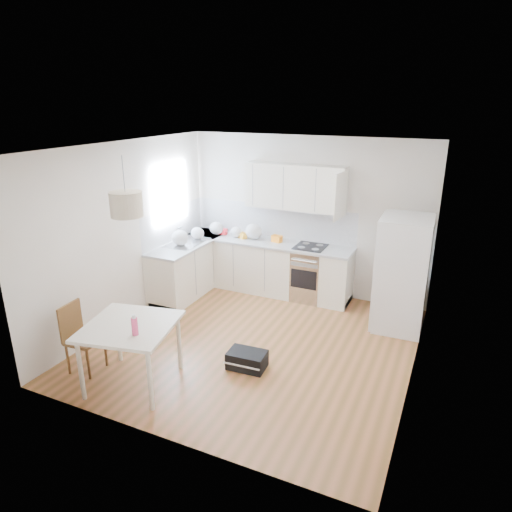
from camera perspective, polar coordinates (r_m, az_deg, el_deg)
The scene contains 29 objects.
floor at distance 6.53m, azimuth -0.22°, elevation -10.84°, with size 4.20×4.20×0.00m, color brown.
ceiling at distance 5.68m, azimuth -0.26°, elevation 13.46°, with size 4.20×4.20×0.00m, color white.
wall_back at distance 7.85m, azimuth 6.25°, elevation 4.92°, with size 4.20×4.20×0.00m, color beige.
wall_left at distance 7.08m, azimuth -15.88°, elevation 2.71°, with size 4.20×4.20×0.00m, color beige.
wall_right at distance 5.48m, azimuth 20.12°, elevation -2.50°, with size 4.20×4.20×0.00m, color beige.
window_glassblock at distance 7.86m, azimuth -10.68°, elevation 7.70°, with size 0.02×1.00×1.00m, color #BFE0F9.
cabinets_back at distance 8.06m, azimuth 1.29°, elevation -1.38°, with size 3.00×0.60×0.88m, color white.
cabinets_left at distance 8.09m, azimuth -8.24°, elevation -1.48°, with size 0.60×1.80×0.88m, color white.
counter_back at distance 7.91m, azimuth 1.31°, elevation 1.74°, with size 3.02×0.64×0.04m, color #B5B7BA.
counter_left at distance 7.95m, azimuth -8.40°, elevation 1.63°, with size 0.64×1.82×0.04m, color #B5B7BA.
backsplash_back at distance 8.08m, azimuth 2.16°, elevation 4.41°, with size 3.00×0.01×0.58m, color white.
backsplash_left at distance 8.02m, azimuth -10.28°, elevation 3.99°, with size 0.01×1.80×0.58m, color white.
upper_cabinets at distance 7.64m, azimuth 4.92°, elevation 8.60°, with size 1.70×0.32×0.75m, color white.
range_oven at distance 7.79m, azimuth 6.69°, elevation -2.23°, with size 0.50×0.61×0.88m, color #B5B7BA, non-canonical shape.
sink at distance 7.90m, azimuth -8.60°, elevation 1.63°, with size 0.50×0.80×0.16m, color #B5B7BA, non-canonical shape.
refrigerator at distance 6.99m, azimuth 17.93°, elevation -2.10°, with size 0.81×0.84×1.69m, color white, non-canonical shape.
dining_table at distance 5.56m, azimuth -15.46°, elevation -9.06°, with size 1.18×1.18×0.79m.
dining_chair at distance 6.12m, azimuth -20.64°, elevation -9.64°, with size 0.37×0.37×0.88m, color #4A3016, non-canonical shape.
drink_bottle at distance 5.24m, azimuth -14.94°, elevation -8.30°, with size 0.07×0.07×0.24m, color #D53B66.
gym_bag at distance 5.95m, azimuth -1.13°, elevation -12.84°, with size 0.48×0.31×0.22m, color black.
pendant_lamp at distance 5.14m, azimuth -15.92°, elevation 6.24°, with size 0.35×0.35×0.27m, color beige.
grocery_bag_a at distance 8.28m, azimuth -4.97°, elevation 3.48°, with size 0.26×0.22×0.23m, color silver.
grocery_bag_b at distance 8.09m, azimuth -2.48°, elevation 3.01°, with size 0.22×0.18×0.19m, color silver.
grocery_bag_c at distance 7.98m, azimuth -0.28°, elevation 3.09°, with size 0.30×0.26×0.27m, color silver.
grocery_bag_d at distance 8.04m, azimuth -7.34°, elevation 2.84°, with size 0.24×0.20×0.21m, color silver.
grocery_bag_e at distance 7.73m, azimuth -9.47°, elevation 2.26°, with size 0.29×0.25×0.26m, color silver.
snack_orange at distance 7.84m, azimuth 2.62°, elevation 2.17°, with size 0.17×0.11×0.12m, color orange.
snack_yellow at distance 8.05m, azimuth -1.68°, elevation 2.58°, with size 0.15×0.09×0.10m, color #FFA928.
snack_red at distance 8.31m, azimuth -4.17°, elevation 3.08°, with size 0.15×0.09×0.10m, color red.
Camera 1 is at (2.38, -5.13, 3.26)m, focal length 32.00 mm.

